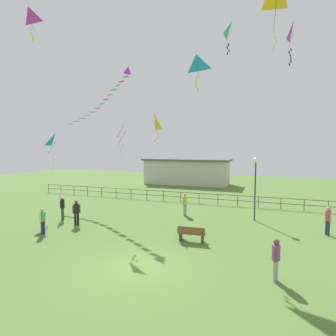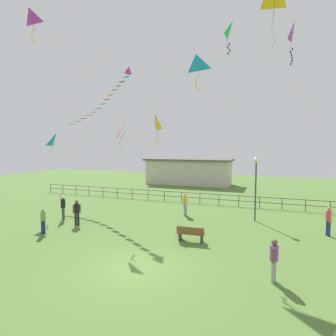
{
  "view_description": "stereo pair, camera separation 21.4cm",
  "coord_description": "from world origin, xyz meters",
  "px_view_note": "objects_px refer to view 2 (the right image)",
  "views": [
    {
      "loc": [
        5.07,
        -10.16,
        5.17
      ],
      "look_at": [
        -1.0,
        6.59,
        3.77
      ],
      "focal_mm": 29.31,
      "sensor_mm": 36.0,
      "label": 1
    },
    {
      "loc": [
        5.27,
        -10.09,
        5.17
      ],
      "look_at": [
        -1.0,
        6.59,
        3.77
      ],
      "focal_mm": 29.31,
      "sensor_mm": 36.0,
      "label": 2
    }
  ],
  "objects_px": {
    "person_1": "(63,206)",
    "kite_6": "(294,32)",
    "person_3": "(77,211)",
    "person_2": "(43,219)",
    "kite_3": "(233,30)",
    "streamer_kite": "(122,78)",
    "lamppost": "(256,175)",
    "kite_7": "(29,16)",
    "person_6": "(185,203)",
    "kite_0": "(125,132)",
    "kite_4": "(154,122)",
    "person_0": "(329,219)",
    "park_bench": "(191,233)",
    "kite_5": "(57,142)",
    "kite_2": "(196,63)",
    "person_4": "(274,258)"
  },
  "relations": [
    {
      "from": "person_1",
      "to": "kite_6",
      "type": "height_order",
      "value": "kite_6"
    },
    {
      "from": "person_3",
      "to": "kite_6",
      "type": "xyz_separation_m",
      "value": [
        13.22,
        8.92,
        12.81
      ]
    },
    {
      "from": "person_1",
      "to": "person_2",
      "type": "relative_size",
      "value": 1.27
    },
    {
      "from": "person_1",
      "to": "kite_3",
      "type": "bearing_deg",
      "value": 29.89
    },
    {
      "from": "kite_6",
      "to": "streamer_kite",
      "type": "distance_m",
      "value": 13.8
    },
    {
      "from": "lamppost",
      "to": "kite_3",
      "type": "bearing_deg",
      "value": 138.59
    },
    {
      "from": "lamppost",
      "to": "streamer_kite",
      "type": "bearing_deg",
      "value": 177.06
    },
    {
      "from": "person_2",
      "to": "kite_7",
      "type": "distance_m",
      "value": 12.33
    },
    {
      "from": "person_2",
      "to": "kite_7",
      "type": "height_order",
      "value": "kite_7"
    },
    {
      "from": "person_6",
      "to": "kite_0",
      "type": "xyz_separation_m",
      "value": [
        -2.49,
        -4.48,
        5.11
      ]
    },
    {
      "from": "person_6",
      "to": "kite_0",
      "type": "bearing_deg",
      "value": -119.04
    },
    {
      "from": "person_2",
      "to": "kite_0",
      "type": "xyz_separation_m",
      "value": [
        4.16,
        2.58,
        5.18
      ]
    },
    {
      "from": "lamppost",
      "to": "kite_4",
      "type": "distance_m",
      "value": 8.2
    },
    {
      "from": "person_0",
      "to": "person_3",
      "type": "bearing_deg",
      "value": -167.45
    },
    {
      "from": "kite_3",
      "to": "kite_7",
      "type": "height_order",
      "value": "kite_3"
    },
    {
      "from": "person_3",
      "to": "kite_4",
      "type": "relative_size",
      "value": 0.7
    },
    {
      "from": "person_1",
      "to": "person_3",
      "type": "height_order",
      "value": "person_1"
    },
    {
      "from": "park_bench",
      "to": "kite_4",
      "type": "height_order",
      "value": "kite_4"
    },
    {
      "from": "kite_0",
      "to": "kite_5",
      "type": "height_order",
      "value": "kite_0"
    },
    {
      "from": "person_6",
      "to": "kite_2",
      "type": "bearing_deg",
      "value": -63.29
    },
    {
      "from": "person_2",
      "to": "kite_3",
      "type": "xyz_separation_m",
      "value": [
        9.62,
        9.14,
        12.94
      ]
    },
    {
      "from": "person_3",
      "to": "kite_7",
      "type": "relative_size",
      "value": 0.83
    },
    {
      "from": "person_0",
      "to": "kite_5",
      "type": "bearing_deg",
      "value": -176.13
    },
    {
      "from": "park_bench",
      "to": "kite_6",
      "type": "bearing_deg",
      "value": 60.11
    },
    {
      "from": "person_1",
      "to": "kite_6",
      "type": "bearing_deg",
      "value": 28.24
    },
    {
      "from": "kite_4",
      "to": "kite_7",
      "type": "xyz_separation_m",
      "value": [
        -5.87,
        -5.61,
        6.13
      ]
    },
    {
      "from": "person_1",
      "to": "kite_4",
      "type": "relative_size",
      "value": 0.83
    },
    {
      "from": "park_bench",
      "to": "streamer_kite",
      "type": "xyz_separation_m",
      "value": [
        -7.75,
        6.21,
        10.31
      ]
    },
    {
      "from": "kite_3",
      "to": "kite_6",
      "type": "xyz_separation_m",
      "value": [
        4.32,
        1.92,
        -0.06
      ]
    },
    {
      "from": "person_4",
      "to": "person_6",
      "type": "height_order",
      "value": "person_6"
    },
    {
      "from": "person_6",
      "to": "kite_0",
      "type": "distance_m",
      "value": 7.23
    },
    {
      "from": "person_2",
      "to": "streamer_kite",
      "type": "xyz_separation_m",
      "value": [
        0.83,
        7.94,
        9.88
      ]
    },
    {
      "from": "kite_2",
      "to": "kite_4",
      "type": "bearing_deg",
      "value": 145.68
    },
    {
      "from": "lamppost",
      "to": "person_6",
      "type": "height_order",
      "value": "lamppost"
    },
    {
      "from": "person_3",
      "to": "person_6",
      "type": "height_order",
      "value": "person_6"
    },
    {
      "from": "person_1",
      "to": "kite_0",
      "type": "relative_size",
      "value": 0.9
    },
    {
      "from": "lamppost",
      "to": "park_bench",
      "type": "bearing_deg",
      "value": -118.18
    },
    {
      "from": "kite_0",
      "to": "person_1",
      "type": "bearing_deg",
      "value": 175.94
    },
    {
      "from": "kite_7",
      "to": "person_3",
      "type": "bearing_deg",
      "value": 27.58
    },
    {
      "from": "person_4",
      "to": "kite_4",
      "type": "bearing_deg",
      "value": 136.39
    },
    {
      "from": "kite_7",
      "to": "kite_2",
      "type": "bearing_deg",
      "value": 17.05
    },
    {
      "from": "kite_5",
      "to": "lamppost",
      "type": "bearing_deg",
      "value": 12.42
    },
    {
      "from": "lamppost",
      "to": "person_2",
      "type": "relative_size",
      "value": 2.82
    },
    {
      "from": "kite_0",
      "to": "kite_4",
      "type": "xyz_separation_m",
      "value": [
        0.2,
        4.0,
        0.89
      ]
    },
    {
      "from": "kite_2",
      "to": "streamer_kite",
      "type": "xyz_separation_m",
      "value": [
        -7.37,
        3.98,
        0.67
      ]
    },
    {
      "from": "kite_0",
      "to": "kite_6",
      "type": "height_order",
      "value": "kite_6"
    },
    {
      "from": "kite_0",
      "to": "kite_7",
      "type": "bearing_deg",
      "value": -164.15
    },
    {
      "from": "person_1",
      "to": "kite_6",
      "type": "distance_m",
      "value": 21.36
    },
    {
      "from": "kite_3",
      "to": "person_1",
      "type": "bearing_deg",
      "value": -150.11
    },
    {
      "from": "kite_5",
      "to": "kite_7",
      "type": "bearing_deg",
      "value": -69.75
    }
  ]
}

